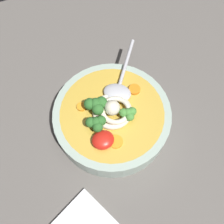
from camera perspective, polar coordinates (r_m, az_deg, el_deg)
name	(u,v)px	position (r cm, az deg, el deg)	size (l,w,h in cm)	color
table_slab	(104,131)	(58.79, -1.88, -4.38)	(100.09, 100.09, 3.16)	#5B5651
soup_bowl	(112,118)	(55.05, 0.00, -1.30)	(25.15, 25.15, 5.88)	#9EB2A3
noodle_pile	(113,110)	(51.41, 0.24, 0.48)	(9.21, 9.03, 3.70)	beige
soup_spoon	(119,87)	(54.50, 1.58, 5.66)	(12.94, 15.86, 1.60)	#B7B7BC
chili_sauce_dollop	(103,140)	(49.04, -2.08, -6.39)	(4.45, 4.01, 2.00)	red
broccoli_floret_beside_chili	(96,105)	(50.66, -3.65, 1.64)	(4.81, 4.14, 3.80)	#7A9E60
broccoli_floret_rear	(128,113)	(50.48, 3.75, -0.32)	(3.57, 3.07, 2.82)	#7A9E60
broccoli_floret_center	(96,123)	(49.28, -3.62, -2.54)	(4.14, 3.56, 3.27)	#7A9E60
carrot_slice_beside_noodles	(82,107)	(53.13, -6.96, 1.20)	(2.02, 2.02, 0.52)	orange
carrot_slice_near_spoon	(134,89)	(54.95, 5.14, 5.16)	(2.56, 2.56, 0.67)	orange
carrot_slice_far	(116,142)	(49.71, 0.91, -6.78)	(2.81, 2.81, 0.46)	orange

